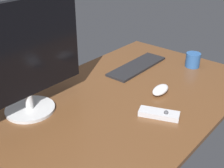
# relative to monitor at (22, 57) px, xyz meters

# --- Properties ---
(desk) EXTENTS (1.40, 0.84, 0.02)m
(desk) POSITION_rel_monitor_xyz_m (0.33, -0.24, -0.26)
(desk) COLOR brown
(desk) RESTS_ON ground
(monitor) EXTENTS (0.57, 0.21, 0.47)m
(monitor) POSITION_rel_monitor_xyz_m (0.00, 0.00, 0.00)
(monitor) COLOR silver
(monitor) RESTS_ON desk
(keyboard) EXTENTS (0.41, 0.13, 0.01)m
(keyboard) POSITION_rel_monitor_xyz_m (0.67, -0.09, -0.24)
(keyboard) COLOR black
(keyboard) RESTS_ON desk
(computer_mouse) EXTENTS (0.12, 0.07, 0.04)m
(computer_mouse) POSITION_rel_monitor_xyz_m (0.49, -0.35, -0.23)
(computer_mouse) COLOR silver
(computer_mouse) RESTS_ON desk
(media_remote) EXTENTS (0.12, 0.18, 0.04)m
(media_remote) POSITION_rel_monitor_xyz_m (0.32, -0.45, -0.24)
(media_remote) COLOR #B7B7BC
(media_remote) RESTS_ON desk
(coffee_mug) EXTENTS (0.08, 0.08, 0.08)m
(coffee_mug) POSITION_rel_monitor_xyz_m (0.88, -0.32, -0.21)
(coffee_mug) COLOR #28518C
(coffee_mug) RESTS_ON desk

